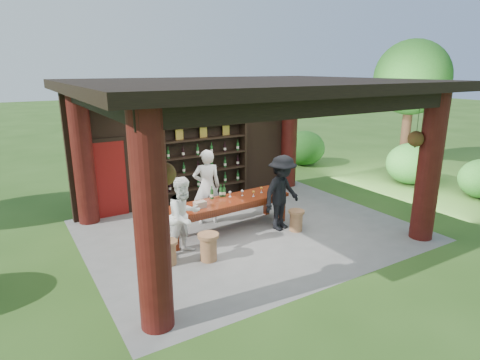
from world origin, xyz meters
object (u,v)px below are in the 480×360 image
host (207,187)px  guest_man (282,193)px  stool_far_left (168,252)px  stool_near_left (208,246)px  wine_shelf (205,163)px  tasting_table (226,205)px  guest_woman (184,216)px  napkin_basket (200,204)px  stool_near_right (296,220)px

host → guest_man: (1.33, -1.29, -0.03)m
stool_far_left → stool_near_left: bearing=-18.2°
guest_man → wine_shelf: bearing=86.7°
host → stool_far_left: bearing=61.6°
tasting_table → guest_woman: size_ratio=1.96×
guest_man → napkin_basket: size_ratio=6.96×
stool_far_left → guest_woman: (0.48, 0.27, 0.56)m
tasting_table → stool_near_left: size_ratio=5.76×
tasting_table → stool_near_left: bearing=-132.3°
stool_far_left → guest_woman: bearing=29.6°
stool_far_left → napkin_basket: napkin_basket is taller
napkin_basket → tasting_table: bearing=10.1°
stool_near_left → napkin_basket: 1.20m
tasting_table → guest_man: guest_man is taller
tasting_table → guest_man: 1.35m
stool_near_left → host: host is taller
stool_near_right → tasting_table: bearing=147.8°
stool_far_left → host: size_ratio=0.27×
stool_near_left → guest_woman: guest_woman is taller
stool_near_right → napkin_basket: (-2.15, 0.76, 0.55)m
stool_far_left → guest_man: 3.08m
wine_shelf → host: bearing=-115.0°
stool_near_right → guest_woman: guest_woman is taller
tasting_table → stool_near_right: 1.71m
wine_shelf → napkin_basket: (-1.28, -2.31, -0.32)m
stool_near_right → host: (-1.57, 1.57, 0.66)m
tasting_table → guest_woman: guest_woman is taller
wine_shelf → guest_man: wine_shelf is taller
guest_woman → stool_far_left: bearing=-168.0°
tasting_table → stool_near_right: tasting_table is taller
stool_near_left → stool_near_right: size_ratio=1.11×
stool_far_left → guest_man: (2.99, 0.31, 0.64)m
stool_near_left → guest_woman: size_ratio=0.34×
stool_near_right → host: bearing=135.0°
tasting_table → guest_woman: (-1.34, -0.65, 0.20)m
stool_near_right → guest_woman: 2.81m
host → guest_woman: size_ratio=1.13×
host → guest_woman: (-1.18, -1.32, -0.10)m
tasting_table → stool_near_left: tasting_table is taller
stool_near_right → host: host is taller
wine_shelf → stool_near_left: bearing=-115.6°
wine_shelf → guest_man: size_ratio=1.42×
stool_near_right → guest_woman: size_ratio=0.31×
guest_woman → host: bearing=30.7°
stool_far_left → guest_man: size_ratio=0.28×
wine_shelf → guest_man: 2.86m
guest_man → stool_near_left: bearing=177.8°
tasting_table → stool_far_left: bearing=-153.2°
tasting_table → stool_near_left: 1.61m
stool_near_right → stool_far_left: size_ratio=1.02×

